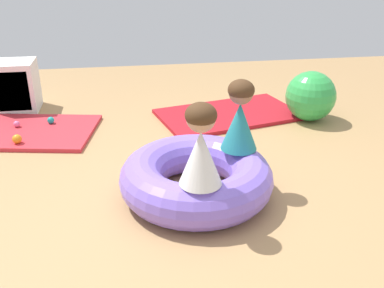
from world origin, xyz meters
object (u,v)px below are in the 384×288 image
inflatable_cushion (196,177)px  play_ball_orange (17,139)px  play_ball_pink (17,124)px  storage_cube (16,87)px  exercise_ball_large (311,96)px  child_in_white (201,146)px  child_in_teal (240,116)px  play_ball_teal (51,120)px

inflatable_cushion → play_ball_orange: (-1.51, 1.12, -0.07)m
play_ball_pink → storage_cube: bearing=98.4°
play_ball_orange → exercise_ball_large: (2.97, 0.26, 0.18)m
child_in_white → play_ball_pink: size_ratio=8.54×
inflatable_cushion → child_in_teal: 0.56m
child_in_teal → play_ball_orange: 2.17m
child_in_teal → play_ball_teal: bearing=159.0°
play_ball_teal → inflatable_cushion: bearing=-51.4°
inflatable_cushion → storage_cube: storage_cube is taller
play_ball_teal → play_ball_pink: bearing=-171.8°
child_in_teal → play_ball_pink: 2.46m
inflatable_cushion → child_in_teal: size_ratio=2.11×
play_ball_teal → play_ball_pink: (-0.33, -0.05, -0.00)m
play_ball_teal → play_ball_orange: (-0.24, -0.47, 0.01)m
child_in_teal → storage_cube: bearing=156.1°
child_in_white → exercise_ball_large: (1.50, 1.74, -0.32)m
play_ball_teal → play_ball_orange: size_ratio=0.82×
play_ball_pink → exercise_ball_large: (3.06, -0.16, 0.19)m
inflatable_cushion → child_in_teal: (0.35, 0.12, 0.42)m
play_ball_pink → child_in_teal: bearing=-36.2°
inflatable_cushion → play_ball_teal: 2.03m
child_in_white → exercise_ball_large: bearing=-141.1°
inflatable_cushion → exercise_ball_large: (1.46, 1.38, 0.11)m
inflatable_cushion → child_in_teal: bearing=19.1°
exercise_ball_large → storage_cube: bearing=165.9°
play_ball_teal → exercise_ball_large: size_ratio=0.13×
inflatable_cushion → exercise_ball_large: exercise_ball_large is taller
exercise_ball_large → storage_cube: storage_cube is taller
play_ball_teal → play_ball_pink: 0.33m
play_ball_pink → exercise_ball_large: size_ratio=0.12×
child_in_teal → exercise_ball_large: child_in_teal is taller
child_in_teal → exercise_ball_large: (1.11, 1.26, -0.31)m
child_in_white → exercise_ball_large: child_in_white is taller
child_in_teal → storage_cube: size_ratio=0.97×
exercise_ball_large → inflatable_cushion: bearing=-136.7°
inflatable_cushion → storage_cube: (-1.69, 2.17, 0.12)m
play_ball_teal → storage_cube: 0.75m
child_in_white → exercise_ball_large: 2.32m
play_ball_pink → exercise_ball_large: exercise_ball_large is taller
play_ball_teal → exercise_ball_large: (2.73, -0.21, 0.19)m
child_in_teal → play_ball_orange: size_ratio=6.21×
play_ball_pink → storage_cube: (-0.09, 0.63, 0.21)m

